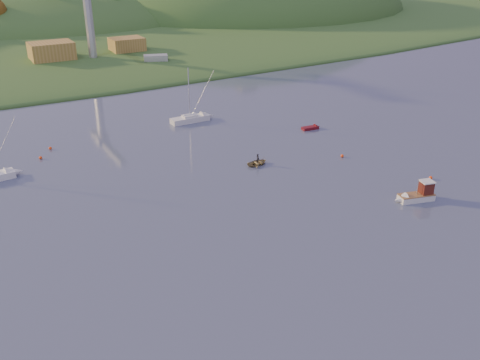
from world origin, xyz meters
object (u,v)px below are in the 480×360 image
fishing_boat (414,195)px  sailboat_far (190,118)px  red_tender (313,127)px  canoe (258,163)px

fishing_boat → sailboat_far: bearing=-60.7°
sailboat_far → red_tender: bearing=-40.9°
fishing_boat → sailboat_far: (-11.46, 45.60, -0.11)m
fishing_boat → canoe: (-11.47, 21.13, -0.44)m
sailboat_far → canoe: sailboat_far is taller
red_tender → canoe: bearing=-146.7°
canoe → red_tender: 20.23m
canoe → fishing_boat: bearing=-158.5°
fishing_boat → red_tender: bearing=-86.8°
fishing_boat → red_tender: size_ratio=1.58×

